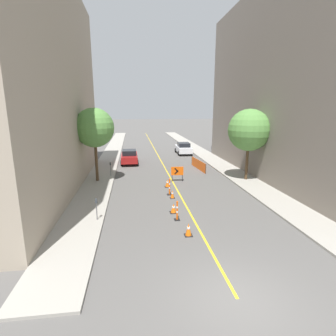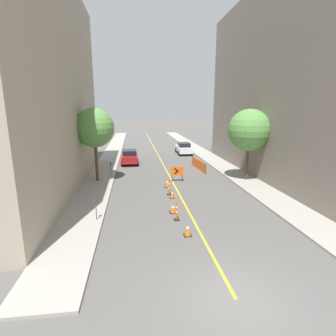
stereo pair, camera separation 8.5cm
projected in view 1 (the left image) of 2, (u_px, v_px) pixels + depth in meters
name	position (u px, v px, depth m)	size (l,w,h in m)	color
ground_plane	(238.00, 299.00, 8.75)	(300.00, 300.00, 0.00)	#565451
lane_stripe	(156.00, 152.00, 38.02)	(0.12, 60.60, 0.01)	gold
sidewalk_left	(112.00, 153.00, 37.19)	(2.49, 60.60, 0.13)	#9E998E
sidewalk_right	(199.00, 151.00, 38.83)	(2.49, 60.60, 0.13)	#9E998E
building_facade_left	(30.00, 84.00, 18.84)	(6.00, 22.09, 15.90)	tan
building_facade_right	(290.00, 84.00, 23.10)	(6.00, 25.20, 16.66)	slate
traffic_cone_nearest	(188.00, 230.00, 13.05)	(0.39, 0.39, 0.66)	black
traffic_cone_second	(174.00, 208.00, 15.94)	(0.44, 0.44, 0.57)	black
traffic_cone_third	(172.00, 194.00, 18.53)	(0.33, 0.33, 0.58)	black
traffic_cone_fourth	(167.00, 183.00, 21.17)	(0.44, 0.44, 0.62)	black
delineator_post_front	(177.00, 212.00, 14.85)	(0.32, 0.32, 1.15)	black
delineator_post_rear	(170.00, 188.00, 19.20)	(0.35, 0.35, 1.24)	black
arrow_barricade_primary	(177.00, 171.00, 22.65)	(1.07, 0.13, 1.30)	#EF560C
safety_mesh_fence	(198.00, 165.00, 27.36)	(0.45, 4.32, 0.98)	#EF560C
parked_car_curb_near	(129.00, 157.00, 30.15)	(1.93, 4.31, 1.59)	maroon
parked_car_curb_mid	(183.00, 148.00, 36.46)	(1.94, 4.33, 1.59)	silver
parking_meter_near_curb	(96.00, 205.00, 14.51)	(0.12, 0.11, 1.26)	#4C4C51
parking_meter_far_curb	(110.00, 166.00, 23.98)	(0.12, 0.11, 1.30)	#4C4C51
street_tree_left_near	(94.00, 128.00, 21.67)	(3.27, 3.27, 6.17)	#4C3823
street_tree_right_near	(249.00, 130.00, 22.14)	(3.55, 3.55, 6.08)	#4C3823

